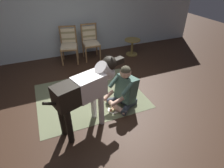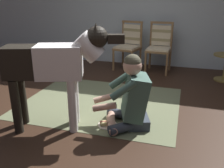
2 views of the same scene
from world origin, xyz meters
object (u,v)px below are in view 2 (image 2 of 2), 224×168
object	(u,v)px
dining_chair_left_of_pair	(129,43)
hot_dog_on_plate	(108,123)
person_sitting_on_floor	(131,98)
large_dog	(54,65)
dining_chair_right_of_pair	(160,45)

from	to	relation	value
dining_chair_left_of_pair	hot_dog_on_plate	world-z (taller)	dining_chair_left_of_pair
person_sitting_on_floor	large_dog	bearing A→B (deg)	-161.32
hot_dog_on_plate	dining_chair_right_of_pair	bearing A→B (deg)	83.00
large_dog	hot_dog_on_plate	xyz separation A→B (m)	(0.55, 0.18, -0.73)
dining_chair_left_of_pair	dining_chair_right_of_pair	size ratio (longest dim) A/B	1.00
large_dog	hot_dog_on_plate	size ratio (longest dim) A/B	6.03
dining_chair_left_of_pair	person_sitting_on_floor	distance (m)	2.48
hot_dog_on_plate	dining_chair_left_of_pair	bearing A→B (deg)	97.22
large_dog	dining_chair_left_of_pair	bearing A→B (deg)	85.11
large_dog	person_sitting_on_floor	bearing A→B (deg)	18.68
large_dog	dining_chair_right_of_pair	bearing A→B (deg)	72.38
dining_chair_right_of_pair	person_sitting_on_floor	xyz separation A→B (m)	(-0.05, -2.41, -0.19)
person_sitting_on_floor	hot_dog_on_plate	xyz separation A→B (m)	(-0.25, -0.09, -0.33)
dining_chair_right_of_pair	hot_dog_on_plate	size ratio (longest dim) A/B	4.22
dining_chair_left_of_pair	person_sitting_on_floor	world-z (taller)	dining_chair_left_of_pair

